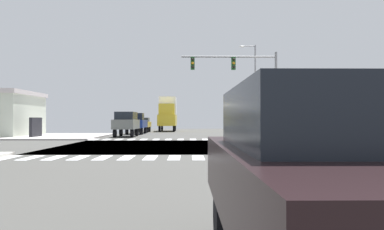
% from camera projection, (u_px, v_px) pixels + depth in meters
% --- Properties ---
extents(ground, '(90.00, 90.00, 0.05)m').
position_uv_depth(ground, '(174.00, 146.00, 22.91)').
color(ground, '#3D3D3A').
extents(sidewalk_corner_ne, '(12.00, 12.00, 0.14)m').
position_uv_depth(sidewalk_corner_ne, '(317.00, 136.00, 35.06)').
color(sidewalk_corner_ne, '#B2ADA3').
rests_on(sidewalk_corner_ne, ground).
extents(sidewalk_corner_nw, '(12.00, 12.00, 0.14)m').
position_uv_depth(sidewalk_corner_nw, '(40.00, 136.00, 34.75)').
color(sidewalk_corner_nw, '#B3ACAA').
rests_on(sidewalk_corner_nw, ground).
extents(crosswalk_near, '(13.50, 2.00, 0.01)m').
position_uv_depth(crosswalk_near, '(162.00, 158.00, 15.61)').
color(crosswalk_near, silver).
rests_on(crosswalk_near, ground).
extents(crosswalk_far, '(13.50, 2.00, 0.01)m').
position_uv_depth(crosswalk_far, '(175.00, 139.00, 30.20)').
color(crosswalk_far, silver).
rests_on(crosswalk_far, ground).
extents(traffic_signal_mast, '(7.83, 0.55, 7.13)m').
position_uv_depth(traffic_signal_mast, '(240.00, 74.00, 30.27)').
color(traffic_signal_mast, gray).
rests_on(traffic_signal_mast, ground).
extents(street_lamp, '(1.78, 0.32, 9.48)m').
position_uv_depth(street_lamp, '(253.00, 82.00, 39.20)').
color(street_lamp, gray).
rests_on(street_lamp, ground).
extents(suv_nearside_1, '(1.96, 4.60, 2.34)m').
position_uv_depth(suv_nearside_1, '(126.00, 122.00, 35.26)').
color(suv_nearside_1, black).
rests_on(suv_nearside_1, ground).
extents(box_truck_farside_1, '(2.40, 7.20, 4.85)m').
position_uv_depth(box_truck_farside_1, '(168.00, 113.00, 52.71)').
color(box_truck_farside_1, black).
rests_on(box_truck_farside_1, ground).
extents(sedan_crossing_1, '(1.80, 4.30, 1.88)m').
position_uv_depth(sedan_crossing_1, '(143.00, 124.00, 48.20)').
color(sedan_crossing_1, black).
rests_on(sedan_crossing_1, ground).
extents(sedan_queued_2, '(1.80, 4.30, 1.88)m').
position_uv_depth(sedan_queued_2, '(324.00, 173.00, 3.27)').
color(sedan_queued_2, black).
rests_on(sedan_queued_2, ground).
extents(pickup_leading_1, '(2.00, 5.10, 2.35)m').
position_uv_depth(pickup_leading_1, '(136.00, 123.00, 42.02)').
color(pickup_leading_1, black).
rests_on(pickup_leading_1, ground).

